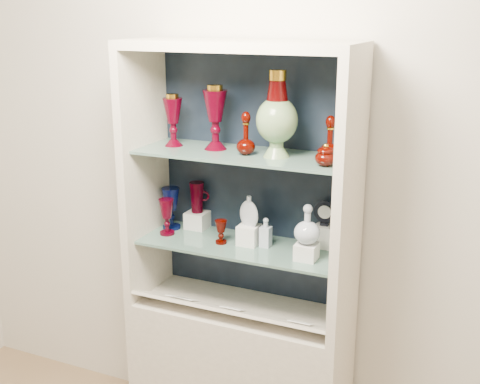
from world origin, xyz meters
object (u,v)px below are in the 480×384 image
at_px(ruby_decanter_b, 330,137).
at_px(ruby_goblet_tall, 167,217).
at_px(clear_square_bottle, 266,232).
at_px(clear_round_decanter, 307,225).
at_px(flat_flask, 249,210).
at_px(cameo_medallion, 325,213).
at_px(ruby_goblet_small, 221,232).
at_px(ruby_decanter_a, 246,131).
at_px(ruby_pitcher, 197,197).
at_px(pedestal_lamp_right, 215,117).
at_px(cobalt_goblet, 171,208).
at_px(lidded_bowl, 325,154).
at_px(enamel_urn, 277,114).
at_px(pedestal_lamp_left, 173,120).

bearing_deg(ruby_decanter_b, ruby_goblet_tall, -177.05).
bearing_deg(clear_square_bottle, clear_round_decanter, -17.66).
xyz_separation_m(flat_flask, cameo_medallion, (0.32, 0.11, -0.00)).
bearing_deg(ruby_decanter_b, ruby_goblet_small, -174.86).
xyz_separation_m(ruby_decanter_a, ruby_pitcher, (-0.31, 0.14, -0.37)).
bearing_deg(cameo_medallion, clear_round_decanter, -101.71).
bearing_deg(clear_round_decanter, pedestal_lamp_right, 171.03).
bearing_deg(ruby_goblet_tall, cameo_medallion, 11.19).
relative_size(cobalt_goblet, flat_flask, 1.44).
bearing_deg(lidded_bowl, ruby_goblet_small, 173.51).
bearing_deg(clear_round_decanter, flat_flask, 168.01).
bearing_deg(ruby_pitcher, ruby_decanter_b, -25.23).
distance_m(pedestal_lamp_right, clear_round_decanter, 0.61).
bearing_deg(ruby_decanter_b, flat_flask, -179.42).
xyz_separation_m(pedestal_lamp_right, clear_square_bottle, (0.24, -0.00, -0.49)).
bearing_deg(cobalt_goblet, ruby_pitcher, 26.41).
relative_size(ruby_decanter_a, clear_round_decanter, 1.25).
height_order(enamel_urn, cobalt_goblet, enamel_urn).
relative_size(pedestal_lamp_left, cobalt_goblet, 1.16).
xyz_separation_m(enamel_urn, clear_square_bottle, (-0.05, 0.02, -0.53)).
xyz_separation_m(ruby_goblet_small, cameo_medallion, (0.43, 0.15, 0.10)).
xyz_separation_m(pedestal_lamp_right, ruby_pitcher, (-0.15, 0.09, -0.41)).
distance_m(ruby_decanter_a, cameo_medallion, 0.50).
bearing_deg(clear_round_decanter, ruby_decanter_b, 45.98).
bearing_deg(clear_square_bottle, ruby_decanter_b, -0.47).
distance_m(lidded_bowl, cameo_medallion, 0.37).
distance_m(cobalt_goblet, ruby_goblet_small, 0.32).
height_order(pedestal_lamp_right, clear_round_decanter, pedestal_lamp_right).
bearing_deg(clear_round_decanter, cobalt_goblet, 171.53).
relative_size(flat_flask, clear_round_decanter, 0.85).
bearing_deg(cobalt_goblet, cameo_medallion, 4.79).
bearing_deg(enamel_urn, ruby_decanter_a, -171.87).
relative_size(ruby_decanter_b, cameo_medallion, 1.68).
xyz_separation_m(ruby_goblet_small, flat_flask, (0.12, 0.04, 0.11)).
height_order(lidded_bowl, ruby_goblet_tall, lidded_bowl).
xyz_separation_m(ruby_decanter_b, clear_square_bottle, (-0.27, 0.00, -0.45)).
bearing_deg(pedestal_lamp_right, ruby_goblet_tall, -169.05).
height_order(ruby_goblet_tall, clear_round_decanter, clear_round_decanter).
xyz_separation_m(lidded_bowl, ruby_goblet_tall, (-0.76, 0.06, -0.38)).
bearing_deg(clear_square_bottle, ruby_decanter_a, -150.87).
bearing_deg(pedestal_lamp_left, pedestal_lamp_right, 3.35).
height_order(pedestal_lamp_right, enamel_urn, enamel_urn).
distance_m(enamel_urn, ruby_decanter_b, 0.24).
xyz_separation_m(enamel_urn, lidded_bowl, (0.23, -0.07, -0.13)).
distance_m(enamel_urn, clear_round_decanter, 0.48).
relative_size(ruby_decanter_b, clear_square_bottle, 1.46).
bearing_deg(ruby_decanter_a, clear_round_decanter, -4.71).
bearing_deg(pedestal_lamp_right, ruby_decanter_a, -16.15).
relative_size(ruby_pitcher, cameo_medallion, 1.27).
height_order(ruby_goblet_small, ruby_pitcher, ruby_pitcher).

